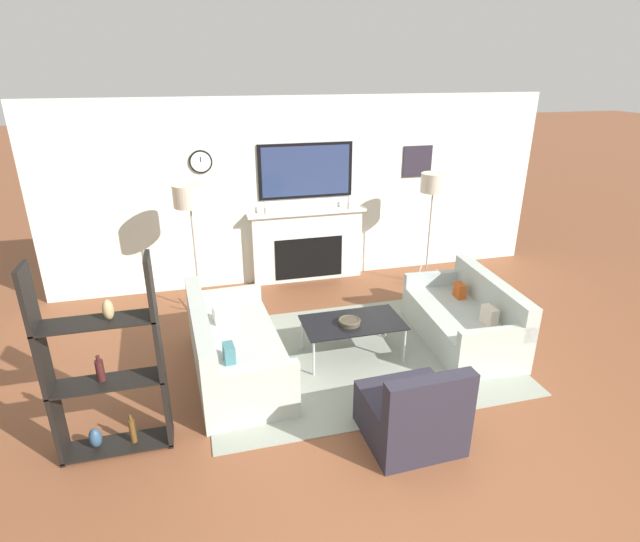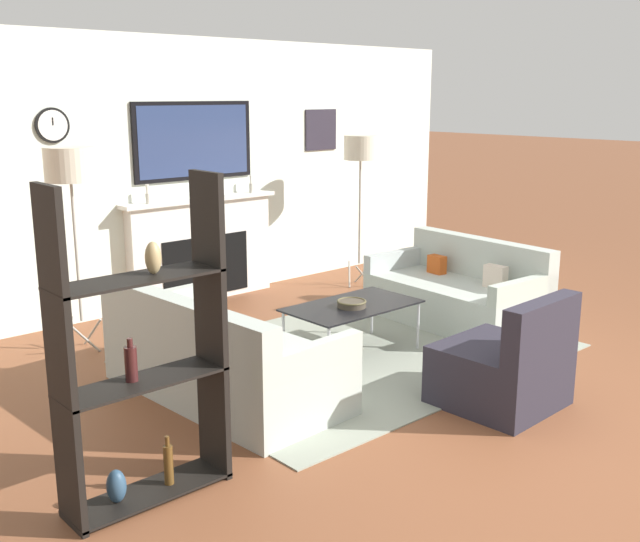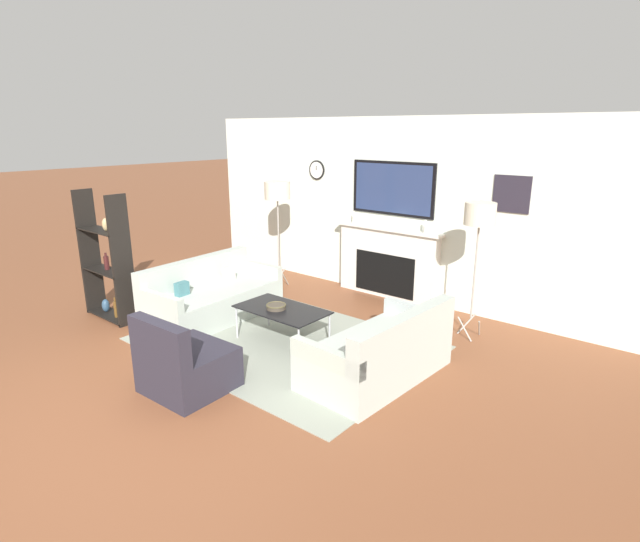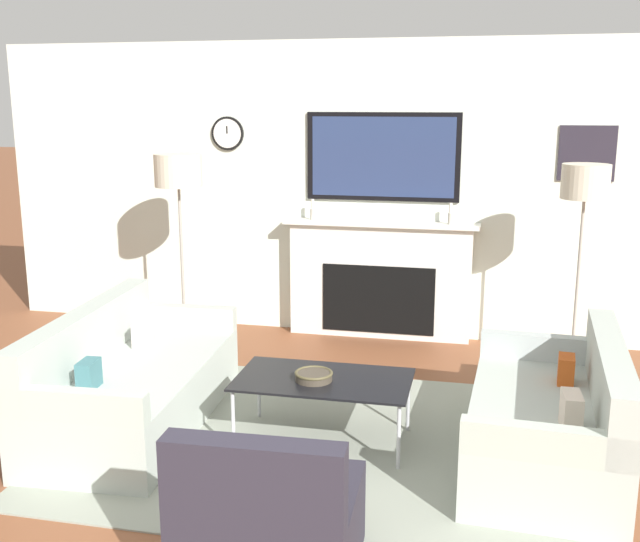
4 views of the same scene
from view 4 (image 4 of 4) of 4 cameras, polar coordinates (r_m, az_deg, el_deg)
fireplace_wall at (r=6.91m, az=4.79°, el=4.98°), size 7.45×0.28×2.70m
area_rug at (r=4.97m, az=0.66°, el=-12.89°), size 3.34×2.44×0.01m
couch_left at (r=5.28m, az=-14.21°, el=-8.48°), size 0.97×1.91×0.79m
couch_right at (r=4.79m, az=17.26°, el=-11.00°), size 0.96×1.70×0.78m
armchair at (r=3.60m, az=-3.82°, el=-18.89°), size 0.80×0.78×0.82m
coffee_table at (r=4.82m, az=0.27°, el=-8.47°), size 1.11×0.63×0.44m
decorative_bowl at (r=4.77m, az=-0.48°, el=-7.96°), size 0.24×0.24×0.06m
floor_lamp_left at (r=6.56m, az=-10.75°, el=7.35°), size 0.41×0.41×1.73m
floor_lamp_right at (r=6.09m, az=19.55°, el=6.17°), size 0.36×0.36×1.70m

